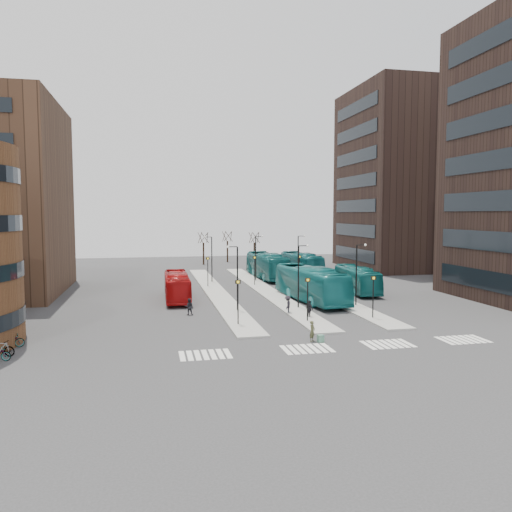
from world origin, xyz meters
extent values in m
plane|color=#2D2D30|center=(0.00, 0.00, 0.00)|extent=(160.00, 160.00, 0.00)
cube|color=#969590|center=(-4.00, 30.00, 0.07)|extent=(2.50, 45.00, 0.15)
cube|color=#969590|center=(2.00, 30.00, 0.07)|extent=(2.50, 45.00, 0.15)
cube|color=#969590|center=(8.00, 30.00, 0.07)|extent=(2.50, 45.00, 0.15)
cube|color=#1A4A93|center=(0.50, 5.48, 0.27)|extent=(0.49, 0.42, 0.54)
imported|color=#AC0D0E|center=(-8.68, 25.54, 1.47)|extent=(2.62, 10.57, 2.93)
imported|color=#166E71|center=(5.12, 21.85, 1.85)|extent=(4.43, 13.50, 3.69)
imported|color=#125A5C|center=(4.88, 40.87, 1.82)|extent=(3.62, 13.19, 3.64)
imported|color=#135E5F|center=(12.39, 26.55, 1.51)|extent=(3.59, 11.03, 3.02)
imported|color=#135A60|center=(10.95, 44.00, 1.67)|extent=(3.51, 12.16, 3.35)
imported|color=#424428|center=(-0.02, 5.81, 0.75)|extent=(0.65, 0.64, 1.51)
imported|color=black|center=(-8.04, 17.22, 0.77)|extent=(0.79, 0.64, 1.53)
imported|color=black|center=(2.30, 13.56, 0.80)|extent=(0.71, 1.02, 1.61)
imported|color=black|center=(0.91, 15.77, 0.85)|extent=(1.00, 1.26, 1.70)
imported|color=gray|center=(-21.00, 6.33, 0.54)|extent=(1.87, 0.91, 1.08)
imported|color=gray|center=(-21.00, 8.40, 0.49)|extent=(1.98, 1.20, 0.98)
cube|color=silver|center=(-9.50, 4.00, 0.01)|extent=(0.35, 2.40, 0.01)
cube|color=silver|center=(-9.00, 4.00, 0.01)|extent=(0.35, 2.40, 0.01)
cube|color=silver|center=(-8.50, 4.00, 0.01)|extent=(0.35, 2.40, 0.01)
cube|color=silver|center=(-8.00, 4.00, 0.01)|extent=(0.35, 2.40, 0.01)
cube|color=silver|center=(-7.50, 4.00, 0.01)|extent=(0.35, 2.40, 0.01)
cube|color=silver|center=(-7.00, 4.00, 0.01)|extent=(0.35, 2.40, 0.01)
cube|color=silver|center=(-6.50, 4.00, 0.01)|extent=(0.35, 2.40, 0.01)
cube|color=silver|center=(-2.50, 4.00, 0.01)|extent=(0.35, 2.40, 0.01)
cube|color=silver|center=(-2.00, 4.00, 0.01)|extent=(0.35, 2.40, 0.01)
cube|color=silver|center=(-1.50, 4.00, 0.01)|extent=(0.35, 2.40, 0.01)
cube|color=silver|center=(-1.00, 4.00, 0.01)|extent=(0.35, 2.40, 0.01)
cube|color=silver|center=(-0.50, 4.00, 0.01)|extent=(0.35, 2.40, 0.01)
cube|color=silver|center=(0.00, 4.00, 0.01)|extent=(0.35, 2.40, 0.01)
cube|color=silver|center=(0.50, 4.00, 0.01)|extent=(0.35, 2.40, 0.01)
cube|color=silver|center=(3.50, 4.00, 0.01)|extent=(0.35, 2.40, 0.01)
cube|color=silver|center=(4.00, 4.00, 0.01)|extent=(0.35, 2.40, 0.01)
cube|color=silver|center=(4.50, 4.00, 0.01)|extent=(0.35, 2.40, 0.01)
cube|color=silver|center=(5.00, 4.00, 0.01)|extent=(0.35, 2.40, 0.01)
cube|color=silver|center=(5.50, 4.00, 0.01)|extent=(0.35, 2.40, 0.01)
cube|color=silver|center=(6.00, 4.00, 0.01)|extent=(0.35, 2.40, 0.01)
cube|color=silver|center=(6.50, 4.00, 0.01)|extent=(0.35, 2.40, 0.01)
cube|color=silver|center=(9.50, 4.00, 0.01)|extent=(0.35, 2.40, 0.01)
cube|color=silver|center=(10.00, 4.00, 0.01)|extent=(0.35, 2.40, 0.01)
cube|color=silver|center=(10.50, 4.00, 0.01)|extent=(0.35, 2.40, 0.01)
cube|color=silver|center=(11.00, 4.00, 0.01)|extent=(0.35, 2.40, 0.01)
cube|color=silver|center=(11.50, 4.00, 0.01)|extent=(0.35, 2.40, 0.01)
cube|color=silver|center=(12.00, 4.00, 0.01)|extent=(0.35, 2.40, 0.01)
cube|color=silver|center=(12.50, 4.00, 0.01)|extent=(0.35, 2.40, 0.01)
cube|color=black|center=(21.94, 16.00, 2.50)|extent=(0.12, 16.00, 2.00)
cube|color=black|center=(21.94, 16.00, 6.50)|extent=(0.12, 16.00, 2.00)
cube|color=black|center=(21.94, 16.00, 10.50)|extent=(0.12, 16.00, 2.00)
cube|color=black|center=(21.94, 16.00, 14.50)|extent=(0.12, 16.00, 2.00)
cube|color=black|center=(21.94, 16.00, 18.50)|extent=(0.12, 16.00, 2.00)
cube|color=black|center=(21.94, 16.00, 22.50)|extent=(0.12, 16.00, 2.00)
cube|color=black|center=(21.94, 16.00, 26.50)|extent=(0.12, 16.00, 2.00)
cube|color=black|center=(32.00, 50.00, 15.00)|extent=(20.00, 20.00, 30.00)
cube|color=black|center=(21.94, 50.00, 2.50)|extent=(0.12, 16.00, 2.00)
cube|color=black|center=(21.94, 50.00, 6.50)|extent=(0.12, 16.00, 2.00)
cube|color=black|center=(21.94, 50.00, 10.50)|extent=(0.12, 16.00, 2.00)
cube|color=black|center=(21.94, 50.00, 14.50)|extent=(0.12, 16.00, 2.00)
cube|color=black|center=(21.94, 50.00, 18.50)|extent=(0.12, 16.00, 2.00)
cube|color=black|center=(21.94, 50.00, 22.50)|extent=(0.12, 16.00, 2.00)
cube|color=black|center=(21.94, 50.00, 26.50)|extent=(0.12, 16.00, 2.00)
cylinder|color=black|center=(-4.40, 12.00, 1.90)|extent=(0.10, 0.10, 3.50)
cube|color=black|center=(-4.40, 12.00, 3.65)|extent=(0.45, 0.10, 0.30)
cube|color=yellow|center=(-4.40, 11.94, 3.65)|extent=(0.20, 0.02, 0.20)
cylinder|color=black|center=(-4.40, 34.00, 1.90)|extent=(0.10, 0.10, 3.50)
cube|color=black|center=(-4.40, 34.00, 3.65)|extent=(0.45, 0.10, 0.30)
cube|color=yellow|center=(-4.40, 33.94, 3.65)|extent=(0.20, 0.02, 0.20)
cylinder|color=black|center=(1.60, 12.00, 1.90)|extent=(0.10, 0.10, 3.50)
cube|color=black|center=(1.60, 12.00, 3.65)|extent=(0.45, 0.10, 0.30)
cube|color=yellow|center=(1.60, 11.94, 3.65)|extent=(0.20, 0.02, 0.20)
cylinder|color=black|center=(1.60, 34.00, 1.90)|extent=(0.10, 0.10, 3.50)
cube|color=black|center=(1.60, 34.00, 3.65)|extent=(0.45, 0.10, 0.30)
cube|color=yellow|center=(1.60, 33.94, 3.65)|extent=(0.20, 0.02, 0.20)
cylinder|color=black|center=(7.60, 12.00, 1.90)|extent=(0.10, 0.10, 3.50)
cube|color=black|center=(7.60, 12.00, 3.65)|extent=(0.45, 0.10, 0.30)
cube|color=yellow|center=(7.60, 11.94, 3.65)|extent=(0.20, 0.02, 0.20)
cylinder|color=black|center=(7.60, 34.00, 1.90)|extent=(0.10, 0.10, 3.50)
cube|color=black|center=(7.60, 34.00, 3.65)|extent=(0.45, 0.10, 0.30)
cube|color=yellow|center=(7.60, 33.94, 3.65)|extent=(0.20, 0.02, 0.20)
cylinder|color=black|center=(-3.40, 18.00, 3.15)|extent=(0.14, 0.14, 6.00)
cylinder|color=black|center=(-3.85, 18.00, 6.15)|extent=(0.90, 0.08, 0.08)
sphere|color=silver|center=(-4.30, 18.00, 6.15)|extent=(0.24, 0.24, 0.24)
cylinder|color=black|center=(-3.40, 38.00, 3.15)|extent=(0.14, 0.14, 6.00)
cylinder|color=black|center=(-3.85, 38.00, 6.15)|extent=(0.90, 0.08, 0.08)
sphere|color=silver|center=(-4.30, 38.00, 6.15)|extent=(0.24, 0.24, 0.24)
cylinder|color=black|center=(2.60, 18.00, 3.15)|extent=(0.14, 0.14, 6.00)
cylinder|color=black|center=(3.05, 18.00, 6.15)|extent=(0.90, 0.08, 0.08)
sphere|color=silver|center=(3.50, 18.00, 6.15)|extent=(0.24, 0.24, 0.24)
cylinder|color=black|center=(2.60, 38.00, 3.15)|extent=(0.14, 0.14, 6.00)
cylinder|color=black|center=(3.05, 38.00, 6.15)|extent=(0.90, 0.08, 0.08)
sphere|color=silver|center=(3.50, 38.00, 6.15)|extent=(0.24, 0.24, 0.24)
cylinder|color=black|center=(8.60, 18.00, 3.15)|extent=(0.14, 0.14, 6.00)
cylinder|color=black|center=(9.05, 18.00, 6.15)|extent=(0.90, 0.08, 0.08)
sphere|color=silver|center=(9.50, 18.00, 6.15)|extent=(0.24, 0.24, 0.24)
cylinder|color=black|center=(8.60, 38.00, 3.15)|extent=(0.14, 0.14, 6.00)
cylinder|color=black|center=(9.05, 38.00, 6.15)|extent=(0.90, 0.08, 0.08)
sphere|color=silver|center=(9.50, 38.00, 6.15)|extent=(0.24, 0.24, 0.24)
cylinder|color=black|center=(-2.00, 62.00, 2.00)|extent=(0.30, 0.30, 4.00)
cylinder|color=black|center=(-1.30, 62.00, 4.90)|extent=(0.10, 1.56, 1.95)
cylinder|color=black|center=(-1.78, 62.67, 4.90)|extent=(1.48, 0.59, 1.97)
cylinder|color=black|center=(-2.57, 62.41, 4.90)|extent=(0.90, 1.31, 1.99)
cylinder|color=black|center=(-2.57, 61.59, 4.90)|extent=(0.89, 1.31, 1.99)
cylinder|color=black|center=(-1.79, 61.33, 4.90)|extent=(1.48, 0.58, 1.97)
cylinder|color=black|center=(3.00, 66.00, 2.00)|extent=(0.30, 0.30, 4.00)
cylinder|color=black|center=(3.70, 66.00, 4.90)|extent=(0.10, 1.56, 1.95)
cylinder|color=black|center=(3.22, 66.67, 4.90)|extent=(1.48, 0.59, 1.97)
cylinder|color=black|center=(2.43, 66.41, 4.90)|extent=(0.90, 1.31, 1.99)
cylinder|color=black|center=(2.43, 65.59, 4.90)|extent=(0.89, 1.31, 1.99)
cylinder|color=black|center=(3.21, 65.33, 4.90)|extent=(1.48, 0.58, 1.97)
cylinder|color=black|center=(7.00, 60.00, 2.00)|extent=(0.30, 0.30, 4.00)
cylinder|color=black|center=(7.70, 60.00, 4.90)|extent=(0.10, 1.56, 1.95)
cylinder|color=black|center=(7.22, 60.67, 4.90)|extent=(1.48, 0.59, 1.97)
cylinder|color=black|center=(6.43, 60.41, 4.90)|extent=(0.90, 1.31, 1.99)
cylinder|color=black|center=(6.43, 59.59, 4.90)|extent=(0.89, 1.31, 1.99)
cylinder|color=black|center=(7.21, 59.33, 4.90)|extent=(1.48, 0.58, 1.97)
camera|label=1|loc=(-11.39, -28.06, 9.26)|focal=35.00mm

